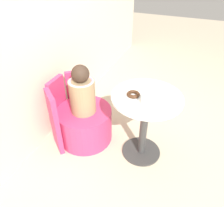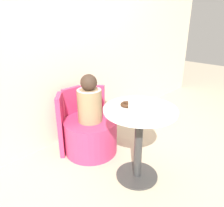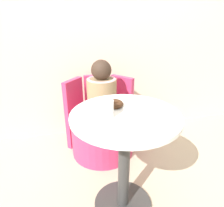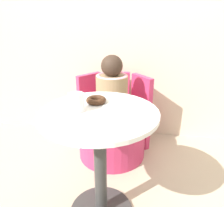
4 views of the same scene
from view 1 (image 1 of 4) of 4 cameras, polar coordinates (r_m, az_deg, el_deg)
ground_plane at (r=2.50m, az=7.70°, el=-12.00°), size 12.00×12.00×0.00m
back_wall at (r=2.30m, az=-19.12°, el=17.86°), size 6.00×0.06×2.40m
round_table at (r=2.13m, az=8.61°, el=-2.93°), size 0.66×0.66×0.73m
tub_chair at (r=2.51m, az=-7.04°, el=-5.37°), size 0.60×0.60×0.40m
booth_backrest at (r=2.52m, az=-12.29°, el=-1.18°), size 0.70×0.26×0.71m
child_figure at (r=2.25m, az=-7.84°, el=3.04°), size 0.27×0.27×0.53m
donut at (r=1.99m, az=5.59°, el=2.43°), size 0.12×0.12×0.03m
cup at (r=1.88m, az=8.88°, el=1.21°), size 0.08×0.08×0.10m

